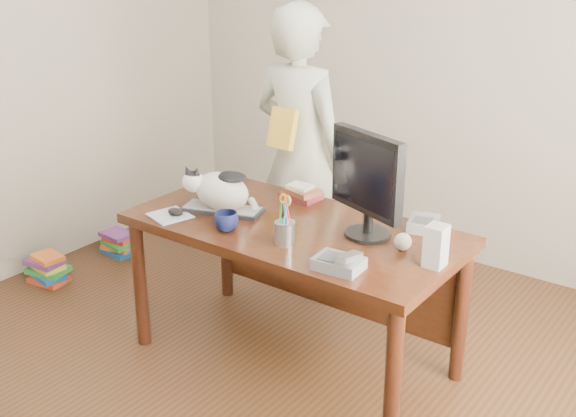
{
  "coord_description": "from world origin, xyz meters",
  "views": [
    {
      "loc": [
        1.85,
        -1.98,
        2.08
      ],
      "look_at": [
        0.0,
        0.55,
        0.85
      ],
      "focal_mm": 45.0,
      "sensor_mm": 36.0,
      "label": 1
    }
  ],
  "objects_px": {
    "phone": "(340,263)",
    "speaker": "(436,246)",
    "monitor": "(367,179)",
    "keyboard": "(222,209)",
    "pen_cup": "(285,230)",
    "book_pile_b": "(119,243)",
    "cat": "(219,189)",
    "book_stack": "(301,193)",
    "coffee_mug": "(226,221)",
    "desk": "(303,248)",
    "baseball": "(403,242)",
    "calculator": "(423,224)",
    "person": "(300,154)",
    "book_pile_a": "(48,269)",
    "mouse": "(175,212)"
  },
  "relations": [
    {
      "from": "phone",
      "to": "speaker",
      "type": "height_order",
      "value": "speaker"
    },
    {
      "from": "monitor",
      "to": "speaker",
      "type": "bearing_deg",
      "value": 6.47
    },
    {
      "from": "keyboard",
      "to": "pen_cup",
      "type": "height_order",
      "value": "pen_cup"
    },
    {
      "from": "keyboard",
      "to": "book_pile_b",
      "type": "distance_m",
      "value": 1.56
    },
    {
      "from": "cat",
      "to": "book_stack",
      "type": "bearing_deg",
      "value": 42.25
    },
    {
      "from": "coffee_mug",
      "to": "desk",
      "type": "bearing_deg",
      "value": 55.61
    },
    {
      "from": "desk",
      "to": "cat",
      "type": "distance_m",
      "value": 0.51
    },
    {
      "from": "cat",
      "to": "baseball",
      "type": "bearing_deg",
      "value": -10.12
    },
    {
      "from": "desk",
      "to": "pen_cup",
      "type": "relative_size",
      "value": 6.65
    },
    {
      "from": "book_stack",
      "to": "baseball",
      "type": "bearing_deg",
      "value": -11.99
    },
    {
      "from": "calculator",
      "to": "person",
      "type": "relative_size",
      "value": 0.12
    },
    {
      "from": "desk",
      "to": "monitor",
      "type": "relative_size",
      "value": 3.25
    },
    {
      "from": "desk",
      "to": "person",
      "type": "height_order",
      "value": "person"
    },
    {
      "from": "desk",
      "to": "pen_cup",
      "type": "xyz_separation_m",
      "value": [
        0.09,
        -0.28,
        0.21
      ]
    },
    {
      "from": "person",
      "to": "book_stack",
      "type": "bearing_deg",
      "value": 130.52
    },
    {
      "from": "book_pile_b",
      "to": "book_pile_a",
      "type": "bearing_deg",
      "value": -93.13
    },
    {
      "from": "cat",
      "to": "person",
      "type": "height_order",
      "value": "person"
    },
    {
      "from": "pen_cup",
      "to": "calculator",
      "type": "xyz_separation_m",
      "value": [
        0.42,
        0.53,
        -0.04
      ]
    },
    {
      "from": "speaker",
      "to": "cat",
      "type": "bearing_deg",
      "value": -177.68
    },
    {
      "from": "keyboard",
      "to": "speaker",
      "type": "distance_m",
      "value": 1.13
    },
    {
      "from": "coffee_mug",
      "to": "book_pile_b",
      "type": "bearing_deg",
      "value": 158.51
    },
    {
      "from": "monitor",
      "to": "person",
      "type": "bearing_deg",
      "value": 162.75
    },
    {
      "from": "keyboard",
      "to": "person",
      "type": "bearing_deg",
      "value": 75.52
    },
    {
      "from": "monitor",
      "to": "mouse",
      "type": "xyz_separation_m",
      "value": [
        -0.88,
        -0.33,
        -0.26
      ]
    },
    {
      "from": "book_stack",
      "to": "speaker",
      "type": "bearing_deg",
      "value": -11.95
    },
    {
      "from": "cat",
      "to": "pen_cup",
      "type": "distance_m",
      "value": 0.51
    },
    {
      "from": "book_stack",
      "to": "person",
      "type": "xyz_separation_m",
      "value": [
        -0.26,
        0.35,
        0.08
      ]
    },
    {
      "from": "desk",
      "to": "book_pile_a",
      "type": "height_order",
      "value": "desk"
    },
    {
      "from": "desk",
      "to": "book_pile_b",
      "type": "height_order",
      "value": "desk"
    },
    {
      "from": "pen_cup",
      "to": "book_pile_a",
      "type": "bearing_deg",
      "value": 179.92
    },
    {
      "from": "pen_cup",
      "to": "baseball",
      "type": "height_order",
      "value": "pen_cup"
    },
    {
      "from": "cat",
      "to": "mouse",
      "type": "relative_size",
      "value": 3.84
    },
    {
      "from": "book_stack",
      "to": "book_pile_b",
      "type": "height_order",
      "value": "book_stack"
    },
    {
      "from": "calculator",
      "to": "coffee_mug",
      "type": "bearing_deg",
      "value": -159.83
    },
    {
      "from": "baseball",
      "to": "calculator",
      "type": "distance_m",
      "value": 0.27
    },
    {
      "from": "keyboard",
      "to": "coffee_mug",
      "type": "xyz_separation_m",
      "value": [
        0.17,
        -0.17,
        0.03
      ]
    },
    {
      "from": "desk",
      "to": "mouse",
      "type": "height_order",
      "value": "mouse"
    },
    {
      "from": "baseball",
      "to": "person",
      "type": "bearing_deg",
      "value": 148.17
    },
    {
      "from": "person",
      "to": "cat",
      "type": "bearing_deg",
      "value": 96.78
    },
    {
      "from": "book_pile_a",
      "to": "desk",
      "type": "bearing_deg",
      "value": 9.03
    },
    {
      "from": "coffee_mug",
      "to": "pen_cup",
      "type": "bearing_deg",
      "value": 7.03
    },
    {
      "from": "monitor",
      "to": "calculator",
      "type": "bearing_deg",
      "value": 73.96
    },
    {
      "from": "keyboard",
      "to": "speaker",
      "type": "height_order",
      "value": "speaker"
    },
    {
      "from": "calculator",
      "to": "speaker",
      "type": "bearing_deg",
      "value": -74.32
    },
    {
      "from": "book_stack",
      "to": "calculator",
      "type": "distance_m",
      "value": 0.7
    },
    {
      "from": "calculator",
      "to": "person",
      "type": "distance_m",
      "value": 1.01
    },
    {
      "from": "monitor",
      "to": "pen_cup",
      "type": "xyz_separation_m",
      "value": [
        -0.25,
        -0.28,
        -0.21
      ]
    },
    {
      "from": "speaker",
      "to": "calculator",
      "type": "relative_size",
      "value": 0.87
    },
    {
      "from": "phone",
      "to": "calculator",
      "type": "distance_m",
      "value": 0.61
    },
    {
      "from": "cat",
      "to": "person",
      "type": "xyz_separation_m",
      "value": [
        -0.03,
        0.74,
        -0.01
      ]
    }
  ]
}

